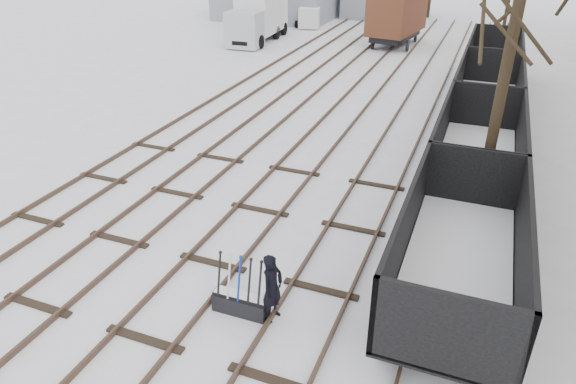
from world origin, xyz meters
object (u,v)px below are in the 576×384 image
(box_van_wagon, at_px, (398,10))
(crane, at_px, (250,1))
(panel_van, at_px, (311,15))
(lorry, at_px, (258,17))
(worker, at_px, (272,288))
(freight_wagon_a, at_px, (457,266))
(ground_frame, at_px, (241,302))

(box_van_wagon, bearing_deg, crane, 176.36)
(panel_van, relative_size, crane, 0.52)
(crane, bearing_deg, lorry, -65.84)
(box_van_wagon, relative_size, lorry, 0.79)
(worker, relative_size, box_van_wagon, 0.29)
(freight_wagon_a, relative_size, crane, 0.84)
(box_van_wagon, height_order, crane, crane)
(ground_frame, height_order, worker, worker)
(worker, xyz_separation_m, box_van_wagon, (-3.06, 29.53, 1.59))
(ground_frame, xyz_separation_m, box_van_wagon, (-2.31, 29.63, 2.14))
(worker, xyz_separation_m, panel_van, (-11.17, 34.34, 0.03))
(panel_van, bearing_deg, freight_wagon_a, -78.72)
(ground_frame, bearing_deg, freight_wagon_a, 25.26)
(worker, xyz_separation_m, lorry, (-12.77, 27.26, 0.85))
(box_van_wagon, bearing_deg, worker, -75.17)
(worker, height_order, box_van_wagon, box_van_wagon)
(box_van_wagon, height_order, lorry, box_van_wagon)
(box_van_wagon, distance_m, panel_van, 9.55)
(lorry, distance_m, crane, 5.96)
(lorry, relative_size, crane, 0.94)
(box_van_wagon, relative_size, panel_van, 1.43)
(lorry, distance_m, panel_van, 7.31)
(box_van_wagon, bearing_deg, panel_van, 158.22)
(panel_van, xyz_separation_m, crane, (-4.65, -1.97, 1.19))
(freight_wagon_a, bearing_deg, worker, -151.07)
(worker, height_order, freight_wagon_a, freight_wagon_a)
(freight_wagon_a, bearing_deg, lorry, 123.18)
(crane, bearing_deg, panel_van, 16.30)
(panel_van, bearing_deg, box_van_wagon, -44.16)
(ground_frame, bearing_deg, worker, 7.10)
(ground_frame, xyz_separation_m, crane, (-15.07, 32.47, 1.78))
(ground_frame, bearing_deg, box_van_wagon, 93.97)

